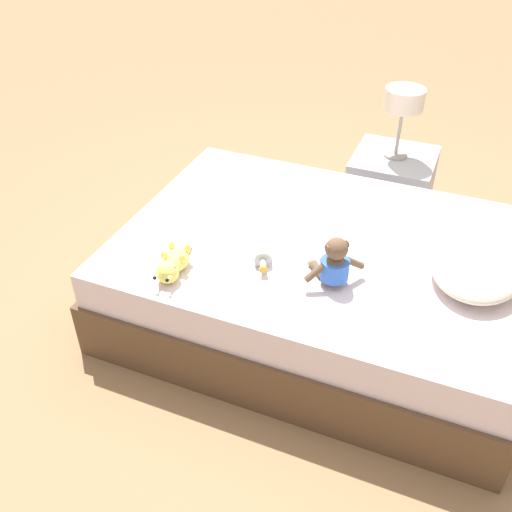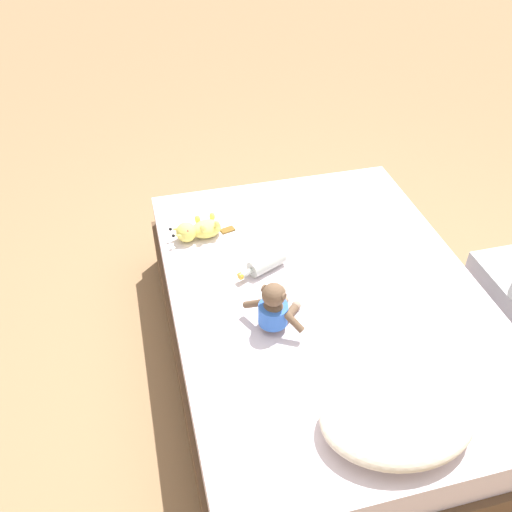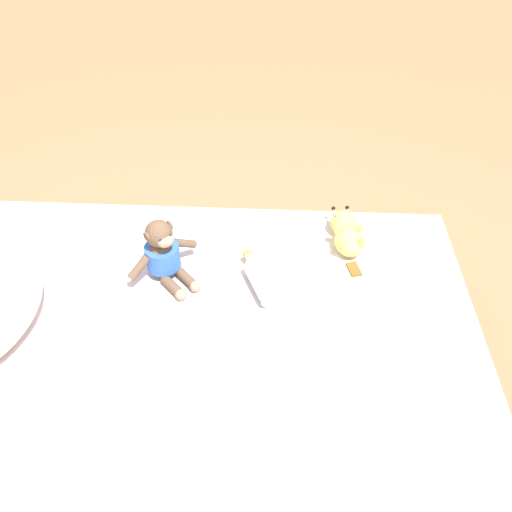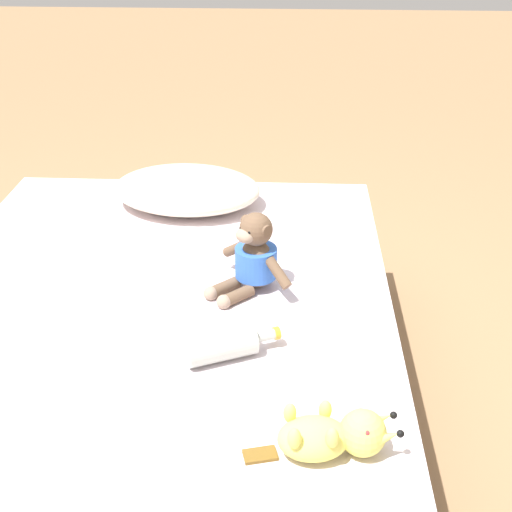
# 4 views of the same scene
# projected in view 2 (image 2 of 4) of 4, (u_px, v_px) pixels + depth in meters

# --- Properties ---
(ground_plane) EXTENTS (16.00, 16.00, 0.00)m
(ground_plane) POSITION_uv_depth(u_px,v_px,m) (319.00, 361.00, 2.73)
(ground_plane) COLOR #93704C
(bed) EXTENTS (1.40, 1.93, 0.48)m
(bed) POSITION_uv_depth(u_px,v_px,m) (323.00, 329.00, 2.58)
(bed) COLOR brown
(bed) RESTS_ON ground_plane
(pillow) EXTENTS (0.57, 0.44, 0.13)m
(pillow) POSITION_uv_depth(u_px,v_px,m) (397.00, 418.00, 1.86)
(pillow) COLOR beige
(pillow) RESTS_ON bed
(plush_monkey) EXTENTS (0.26, 0.26, 0.24)m
(plush_monkey) POSITION_uv_depth(u_px,v_px,m) (275.00, 309.00, 2.20)
(plush_monkey) COLOR brown
(plush_monkey) RESTS_ON bed
(plush_yellow_creature) EXTENTS (0.33, 0.13, 0.10)m
(plush_yellow_creature) POSITION_uv_depth(u_px,v_px,m) (198.00, 230.00, 2.69)
(plush_yellow_creature) COLOR #EAE066
(plush_yellow_creature) RESTS_ON bed
(glass_bottle) EXTENTS (0.25, 0.15, 0.08)m
(glass_bottle) POSITION_uv_depth(u_px,v_px,m) (265.00, 263.00, 2.51)
(glass_bottle) COLOR #B7BCB2
(glass_bottle) RESTS_ON bed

